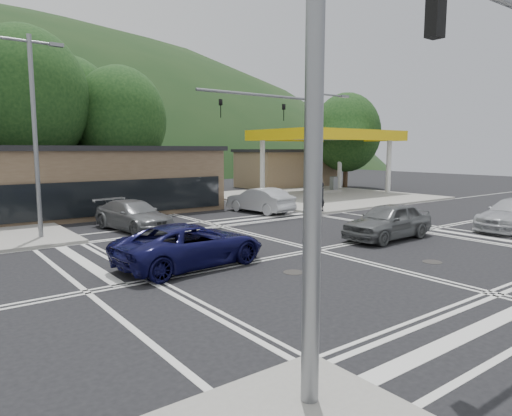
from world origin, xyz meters
TOP-DOWN VIEW (x-y plane):
  - ground at (0.00, 0.00)m, footprint 120.00×120.00m
  - sidewalk_ne at (15.00, 15.00)m, footprint 16.00×16.00m
  - gas_station_canopy at (16.99, 15.99)m, footprint 12.32×8.34m
  - convenience_store at (20.00, 25.00)m, footprint 10.00×6.00m
  - commercial_row at (-8.00, 17.00)m, footprint 24.00×8.00m
  - tree_n_b at (-6.00, 24.00)m, footprint 9.00×9.00m
  - tree_n_c at (1.00, 24.00)m, footprint 7.60×7.60m
  - tree_n_e at (-2.00, 28.00)m, footprint 8.40×8.40m
  - tree_ne at (24.00, 20.00)m, footprint 7.20×7.20m
  - streetlight_nw at (-8.44, 9.00)m, footprint 2.50×0.25m
  - signal_mast_ne at (6.95, 8.20)m, footprint 11.65×0.30m
  - signal_mast_sw at (-6.39, -8.20)m, footprint 9.14×0.28m
  - car_blue_west at (-5.32, 0.81)m, footprint 5.69×3.04m
  - car_grey_center at (4.28, -0.30)m, footprint 4.94×2.15m
  - car_queue_a at (4.97, 10.25)m, footprint 2.26×5.06m
  - car_queue_b at (1.47, 16.26)m, footprint 1.94×4.53m
  - car_northbound at (-4.10, 9.00)m, footprint 2.97×5.48m
  - pedestrian at (7.76, 7.50)m, footprint 0.70×0.47m

SIDE VIEW (x-z plane):
  - ground at x=0.00m, z-range 0.00..0.00m
  - sidewalk_ne at x=15.00m, z-range 0.00..0.15m
  - car_northbound at x=-4.10m, z-range 0.00..1.51m
  - car_blue_west at x=-5.32m, z-range 0.00..1.52m
  - car_queue_b at x=1.47m, z-range 0.00..1.53m
  - car_queue_a at x=4.97m, z-range 0.00..1.61m
  - car_grey_center at x=4.28m, z-range 0.00..1.66m
  - pedestrian at x=7.76m, z-range 0.15..2.02m
  - convenience_store at x=20.00m, z-range 0.00..3.80m
  - commercial_row at x=-8.00m, z-range 0.00..4.00m
  - gas_station_canopy at x=16.99m, z-range 2.17..7.92m
  - streetlight_nw at x=-8.44m, z-range 0.55..9.55m
  - signal_mast_ne at x=6.95m, z-range 1.07..9.07m
  - signal_mast_sw at x=-6.39m, z-range 1.12..9.12m
  - tree_ne at x=24.00m, z-range 0.85..10.84m
  - tree_n_c at x=1.00m, z-range 1.06..11.93m
  - tree_n_e at x=-2.00m, z-range 1.15..13.13m
  - tree_n_b at x=-6.00m, z-range 1.30..14.28m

